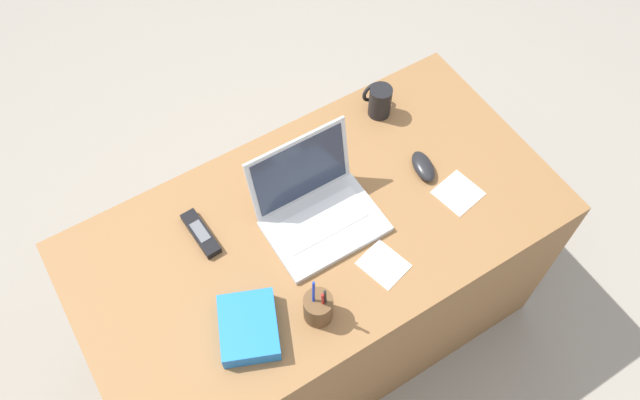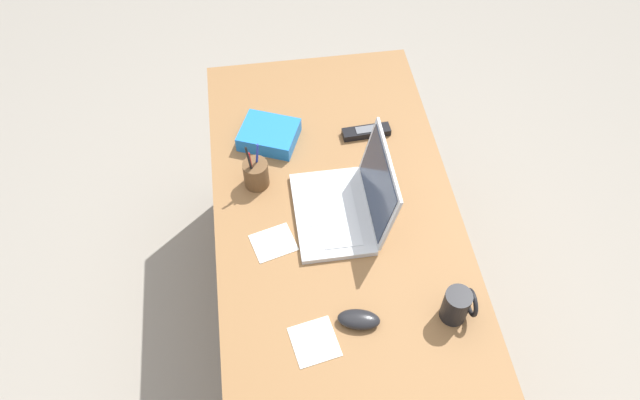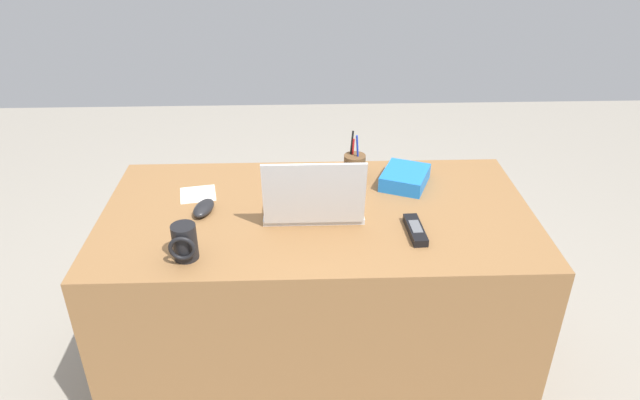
{
  "view_description": "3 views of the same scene",
  "coord_description": "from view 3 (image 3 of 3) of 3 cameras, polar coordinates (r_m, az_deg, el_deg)",
  "views": [
    {
      "loc": [
        -0.47,
        -0.77,
        2.31
      ],
      "look_at": [
        0.02,
        0.02,
        0.84
      ],
      "focal_mm": 35.74,
      "sensor_mm": 36.0,
      "label": 1
    },
    {
      "loc": [
        1.07,
        -0.2,
        2.23
      ],
      "look_at": [
        -0.02,
        -0.05,
        0.77
      ],
      "focal_mm": 34.39,
      "sensor_mm": 36.0,
      "label": 2
    },
    {
      "loc": [
        0.05,
        1.63,
        1.7
      ],
      "look_at": [
        -0.01,
        0.02,
        0.79
      ],
      "focal_mm": 32.49,
      "sensor_mm": 36.0,
      "label": 3
    }
  ],
  "objects": [
    {
      "name": "pen_holder",
      "position": [
        2.09,
        3.42,
        3.33
      ],
      "size": [
        0.08,
        0.08,
        0.18
      ],
      "color": "brown",
      "rests_on": "desk"
    },
    {
      "name": "ground_plane",
      "position": [
        2.36,
        -0.22,
        -16.61
      ],
      "size": [
        6.0,
        6.0,
        0.0
      ],
      "primitive_type": "plane",
      "color": "gray"
    },
    {
      "name": "snack_bag",
      "position": [
        2.07,
        8.37,
        2.19
      ],
      "size": [
        0.2,
        0.22,
        0.05
      ],
      "primitive_type": "cube",
      "rotation": [
        0.0,
        0.0,
        -0.4
      ],
      "color": "blue",
      "rests_on": "desk"
    },
    {
      "name": "paper_note_near_laptop",
      "position": [
        2.04,
        -11.93,
        0.56
      ],
      "size": [
        0.14,
        0.13,
        0.0
      ],
      "primitive_type": "cube",
      "rotation": [
        0.0,
        0.0,
        0.18
      ],
      "color": "white",
      "rests_on": "desk"
    },
    {
      "name": "laptop",
      "position": [
        1.85,
        -0.64,
        -0.19
      ],
      "size": [
        0.32,
        0.27,
        0.24
      ],
      "color": "silver",
      "rests_on": "desk"
    },
    {
      "name": "computer_mouse",
      "position": [
        1.92,
        -11.37,
        -0.73
      ],
      "size": [
        0.08,
        0.12,
        0.03
      ],
      "primitive_type": "ellipsoid",
      "rotation": [
        0.0,
        0.0,
        -0.24
      ],
      "color": "black",
      "rests_on": "desk"
    },
    {
      "name": "paper_note_left",
      "position": [
        2.07,
        -2.86,
        1.75
      ],
      "size": [
        0.13,
        0.14,
        0.0
      ],
      "primitive_type": "cube",
      "rotation": [
        0.0,
        0.0,
        0.26
      ],
      "color": "white",
      "rests_on": "desk"
    },
    {
      "name": "desk",
      "position": [
        2.11,
        -0.24,
        -9.68
      ],
      "size": [
        1.41,
        0.74,
        0.74
      ],
      "primitive_type": "cube",
      "color": "olive",
      "rests_on": "ground"
    },
    {
      "name": "cordless_phone",
      "position": [
        1.8,
        9.38,
        -2.92
      ],
      "size": [
        0.05,
        0.16,
        0.03
      ],
      "color": "black",
      "rests_on": "desk"
    },
    {
      "name": "coffee_mug_white",
      "position": [
        1.69,
        -13.2,
        -4.11
      ],
      "size": [
        0.08,
        0.08,
        0.11
      ],
      "color": "black",
      "rests_on": "desk"
    }
  ]
}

